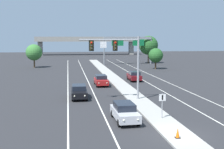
{
  "coord_description": "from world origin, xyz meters",
  "views": [
    {
      "loc": [
        -7.89,
        -19.77,
        7.16
      ],
      "look_at": [
        -3.2,
        11.12,
        3.2
      ],
      "focal_mm": 46.47,
      "sensor_mm": 36.0,
      "label": 1
    }
  ],
  "objects_px": {
    "traffic_cone_median_nose": "(178,133)",
    "tree_far_right_c": "(156,55)",
    "car_oncoming_silver": "(125,112)",
    "car_receding_darkred": "(134,76)",
    "overhead_signal_mast": "(120,54)",
    "car_oncoming_black": "(79,91)",
    "median_sign_post": "(162,102)",
    "tree_far_right_b": "(148,45)",
    "tree_far_left_b": "(34,52)",
    "highway_sign_gantry": "(128,42)",
    "car_oncoming_red": "(101,80)"
  },
  "relations": [
    {
      "from": "median_sign_post",
      "to": "tree_far_left_b",
      "type": "xyz_separation_m",
      "value": [
        -16.15,
        47.82,
        2.1
      ]
    },
    {
      "from": "car_oncoming_black",
      "to": "car_oncoming_red",
      "type": "bearing_deg",
      "value": 67.74
    },
    {
      "from": "car_oncoming_silver",
      "to": "tree_far_right_c",
      "type": "xyz_separation_m",
      "value": [
        15.21,
        40.34,
        2.32
      ]
    },
    {
      "from": "highway_sign_gantry",
      "to": "tree_far_left_b",
      "type": "relative_size",
      "value": 2.35
    },
    {
      "from": "car_oncoming_silver",
      "to": "traffic_cone_median_nose",
      "type": "distance_m",
      "value": 5.9
    },
    {
      "from": "car_oncoming_black",
      "to": "overhead_signal_mast",
      "type": "bearing_deg",
      "value": -24.1
    },
    {
      "from": "car_oncoming_silver",
      "to": "tree_far_right_c",
      "type": "distance_m",
      "value": 43.17
    },
    {
      "from": "tree_far_right_c",
      "to": "tree_far_left_b",
      "type": "height_order",
      "value": "tree_far_left_b"
    },
    {
      "from": "car_oncoming_silver",
      "to": "traffic_cone_median_nose",
      "type": "relative_size",
      "value": 6.1
    },
    {
      "from": "car_oncoming_red",
      "to": "highway_sign_gantry",
      "type": "relative_size",
      "value": 0.34
    },
    {
      "from": "car_oncoming_silver",
      "to": "highway_sign_gantry",
      "type": "distance_m",
      "value": 54.71
    },
    {
      "from": "median_sign_post",
      "to": "highway_sign_gantry",
      "type": "relative_size",
      "value": 0.17
    },
    {
      "from": "median_sign_post",
      "to": "tree_far_right_c",
      "type": "height_order",
      "value": "tree_far_right_c"
    },
    {
      "from": "traffic_cone_median_nose",
      "to": "median_sign_post",
      "type": "bearing_deg",
      "value": 83.98
    },
    {
      "from": "overhead_signal_mast",
      "to": "car_oncoming_black",
      "type": "relative_size",
      "value": 1.61
    },
    {
      "from": "car_receding_darkred",
      "to": "tree_far_left_b",
      "type": "relative_size",
      "value": 0.8
    },
    {
      "from": "car_oncoming_silver",
      "to": "tree_far_right_b",
      "type": "distance_m",
      "value": 58.46
    },
    {
      "from": "median_sign_post",
      "to": "car_oncoming_red",
      "type": "bearing_deg",
      "value": 99.48
    },
    {
      "from": "overhead_signal_mast",
      "to": "tree_far_right_c",
      "type": "distance_m",
      "value": 35.25
    },
    {
      "from": "car_oncoming_silver",
      "to": "tree_far_left_b",
      "type": "height_order",
      "value": "tree_far_left_b"
    },
    {
      "from": "tree_far_right_b",
      "to": "car_receding_darkred",
      "type": "bearing_deg",
      "value": -109.62
    },
    {
      "from": "car_oncoming_black",
      "to": "highway_sign_gantry",
      "type": "bearing_deg",
      "value": 70.95
    },
    {
      "from": "car_oncoming_black",
      "to": "tree_far_left_b",
      "type": "relative_size",
      "value": 0.79
    },
    {
      "from": "car_oncoming_red",
      "to": "car_receding_darkred",
      "type": "relative_size",
      "value": 1.0
    },
    {
      "from": "traffic_cone_median_nose",
      "to": "tree_far_right_c",
      "type": "distance_m",
      "value": 47.27
    },
    {
      "from": "car_receding_darkred",
      "to": "highway_sign_gantry",
      "type": "relative_size",
      "value": 0.34
    },
    {
      "from": "traffic_cone_median_nose",
      "to": "tree_far_right_c",
      "type": "relative_size",
      "value": 0.15
    },
    {
      "from": "car_oncoming_silver",
      "to": "tree_far_left_b",
      "type": "relative_size",
      "value": 0.8
    },
    {
      "from": "car_oncoming_silver",
      "to": "car_receding_darkred",
      "type": "height_order",
      "value": "same"
    },
    {
      "from": "car_oncoming_red",
      "to": "overhead_signal_mast",
      "type": "bearing_deg",
      "value": -85.26
    },
    {
      "from": "median_sign_post",
      "to": "car_oncoming_red",
      "type": "distance_m",
      "value": 19.47
    },
    {
      "from": "car_oncoming_red",
      "to": "car_receding_darkred",
      "type": "xyz_separation_m",
      "value": [
        6.06,
        4.03,
        0.0
      ]
    },
    {
      "from": "tree_far_right_b",
      "to": "highway_sign_gantry",
      "type": "bearing_deg",
      "value": -160.26
    },
    {
      "from": "car_oncoming_silver",
      "to": "car_oncoming_red",
      "type": "relative_size",
      "value": 1.01
    },
    {
      "from": "car_oncoming_silver",
      "to": "car_receding_darkred",
      "type": "relative_size",
      "value": 1.0
    },
    {
      "from": "car_oncoming_red",
      "to": "tree_far_left_b",
      "type": "relative_size",
      "value": 0.79
    },
    {
      "from": "tree_far_right_b",
      "to": "car_oncoming_silver",
      "type": "bearing_deg",
      "value": -107.72
    },
    {
      "from": "overhead_signal_mast",
      "to": "car_oncoming_black",
      "type": "xyz_separation_m",
      "value": [
        -4.54,
        2.03,
        -4.49
      ]
    },
    {
      "from": "car_receding_darkred",
      "to": "tree_far_left_b",
      "type": "distance_m",
      "value": 31.22
    },
    {
      "from": "overhead_signal_mast",
      "to": "tree_far_right_c",
      "type": "xyz_separation_m",
      "value": [
        14.19,
        32.19,
        -2.17
      ]
    },
    {
      "from": "car_receding_darkred",
      "to": "tree_far_left_b",
      "type": "height_order",
      "value": "tree_far_left_b"
    },
    {
      "from": "car_oncoming_red",
      "to": "median_sign_post",
      "type": "bearing_deg",
      "value": -80.52
    },
    {
      "from": "median_sign_post",
      "to": "tree_far_right_c",
      "type": "distance_m",
      "value": 42.21
    },
    {
      "from": "car_receding_darkred",
      "to": "tree_far_right_c",
      "type": "xyz_separation_m",
      "value": [
        9.04,
        17.25,
        2.32
      ]
    },
    {
      "from": "car_oncoming_silver",
      "to": "tree_far_right_b",
      "type": "xyz_separation_m",
      "value": [
        17.74,
        55.54,
        4.24
      ]
    },
    {
      "from": "car_oncoming_silver",
      "to": "car_oncoming_red",
      "type": "bearing_deg",
      "value": 89.66
    },
    {
      "from": "overhead_signal_mast",
      "to": "tree_far_left_b",
      "type": "height_order",
      "value": "overhead_signal_mast"
    },
    {
      "from": "overhead_signal_mast",
      "to": "tree_far_right_b",
      "type": "height_order",
      "value": "tree_far_right_b"
    },
    {
      "from": "overhead_signal_mast",
      "to": "traffic_cone_median_nose",
      "type": "distance_m",
      "value": 14.29
    },
    {
      "from": "tree_far_right_c",
      "to": "car_receding_darkred",
      "type": "bearing_deg",
      "value": -117.65
    }
  ]
}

